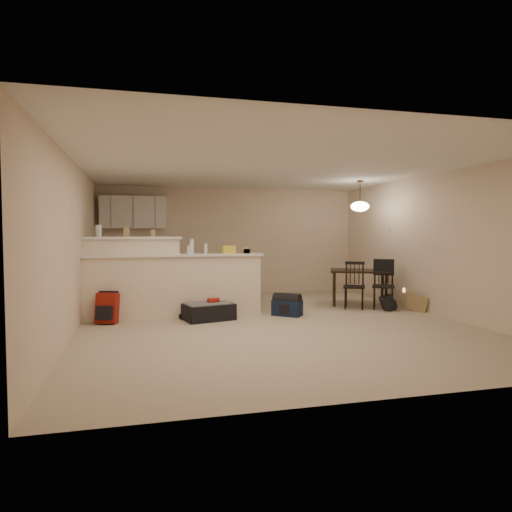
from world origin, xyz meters
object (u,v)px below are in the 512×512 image
object	(u,v)px
pendant_lamp	(360,206)
red_backpack	(107,308)
dining_chair_near	(354,285)
dining_chair_far	(383,285)
dining_table	(359,274)
black_daypack	(388,303)
navy_duffel	(287,308)
suitcase	(209,312)

from	to	relation	value
pendant_lamp	red_backpack	distance (m)	5.15
dining_chair_near	dining_chair_far	size ratio (longest dim) A/B	0.97
dining_table	black_daypack	world-z (taller)	dining_table
dining_chair_far	black_daypack	bearing A→B (deg)	-53.71
navy_duffel	black_daypack	xyz separation A→B (m)	(2.01, 0.07, -0.00)
suitcase	black_daypack	distance (m)	3.40
black_daypack	dining_chair_far	bearing A→B (deg)	24.60
suitcase	pendant_lamp	bearing A→B (deg)	0.22
dining_chair_far	black_daypack	size ratio (longest dim) A/B	3.08
dining_table	suitcase	world-z (taller)	dining_table
red_backpack	black_daypack	distance (m)	5.03
dining_chair_near	navy_duffel	world-z (taller)	dining_chair_near
pendant_lamp	navy_duffel	xyz separation A→B (m)	(-1.77, -0.77, -1.85)
dining_chair_far	suitcase	bearing A→B (deg)	-145.76
pendant_lamp	black_daypack	bearing A→B (deg)	-71.61
red_backpack	navy_duffel	bearing A→B (deg)	15.25
dining_table	pendant_lamp	distance (m)	1.37
dining_table	pendant_lamp	xyz separation A→B (m)	(-0.00, 0.00, 1.37)
navy_duffel	red_backpack	bearing A→B (deg)	-141.85
pendant_lamp	dining_chair_far	bearing A→B (deg)	-68.90
pendant_lamp	navy_duffel	world-z (taller)	pendant_lamp
dining_chair_near	black_daypack	distance (m)	0.70
black_daypack	dining_table	bearing A→B (deg)	36.95
dining_chair_near	red_backpack	world-z (taller)	dining_chair_near
dining_chair_far	red_backpack	size ratio (longest dim) A/B	1.90
dining_chair_near	black_daypack	size ratio (longest dim) A/B	2.97
navy_duffel	black_daypack	bearing A→B (deg)	41.31
dining_table	red_backpack	xyz separation A→B (m)	(-4.79, -0.70, -0.38)
suitcase	navy_duffel	world-z (taller)	navy_duffel
suitcase	red_backpack	world-z (taller)	red_backpack
dining_table	suitcase	bearing A→B (deg)	-142.63
dining_table	navy_duffel	xyz separation A→B (m)	(-1.77, -0.77, -0.49)
dining_table	red_backpack	distance (m)	4.86
navy_duffel	dining_chair_far	bearing A→B (deg)	45.17
navy_duffel	suitcase	bearing A→B (deg)	-139.11
dining_chair_near	pendant_lamp	bearing A→B (deg)	80.68
dining_chair_near	red_backpack	bearing A→B (deg)	-147.10
dining_chair_near	navy_duffel	xyz separation A→B (m)	(-1.48, -0.40, -0.31)
dining_table	red_backpack	size ratio (longest dim) A/B	2.74
black_daypack	navy_duffel	bearing A→B (deg)	110.46
dining_chair_far	suitcase	size ratio (longest dim) A/B	1.16
dining_chair_near	suitcase	size ratio (longest dim) A/B	1.12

